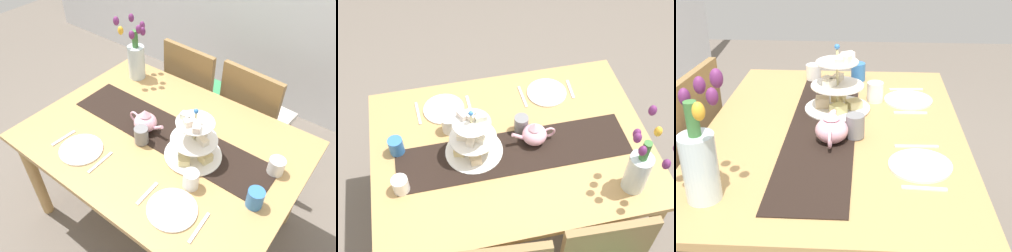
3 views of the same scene
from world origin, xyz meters
TOP-DOWN VIEW (x-y plane):
  - ground_plane at (0.00, 0.00)m, footprint 8.00×8.00m
  - dining_table at (0.00, 0.00)m, footprint 1.47×1.07m
  - chair_left at (-0.28, 0.76)m, footprint 0.44×0.44m
  - chair_right at (0.20, 0.76)m, footprint 0.46×0.46m
  - table_runner at (0.00, 0.05)m, footprint 1.22×0.28m
  - tiered_cake_stand at (0.20, -0.00)m, footprint 0.30×0.30m
  - teapot at (-0.12, 0.00)m, footprint 0.24×0.13m
  - tulip_vase at (-0.52, 0.38)m, footprint 0.18×0.25m
  - cream_jug at (0.59, 0.15)m, footprint 0.08×0.08m
  - dinner_plate_left at (-0.29, -0.33)m, footprint 0.23×0.23m
  - fork_left at (-0.43, -0.33)m, footprint 0.02×0.15m
  - knife_left at (-0.14, -0.33)m, footprint 0.02×0.17m
  - dinner_plate_right at (0.32, -0.33)m, footprint 0.23×0.23m
  - fork_right at (0.17, -0.33)m, footprint 0.02×0.15m
  - knife_right at (0.46, -0.33)m, footprint 0.03×0.17m
  - mug_grey at (-0.07, -0.09)m, footprint 0.08×0.08m
  - mug_white_text at (0.31, -0.17)m, footprint 0.08×0.08m
  - mug_orange at (0.59, -0.08)m, footprint 0.08×0.08m

SIDE VIEW (x-z plane):
  - ground_plane at x=0.00m, z-range 0.00..0.00m
  - chair_left at x=-0.28m, z-range 0.05..0.96m
  - chair_right at x=0.20m, z-range 0.05..0.96m
  - dining_table at x=0.00m, z-range 0.27..1.00m
  - table_runner at x=0.00m, z-range 0.73..0.74m
  - fork_left at x=-0.43m, z-range 0.73..0.74m
  - knife_left at x=-0.14m, z-range 0.73..0.74m
  - fork_right at x=0.17m, z-range 0.73..0.74m
  - knife_right at x=0.46m, z-range 0.73..0.74m
  - dinner_plate_left at x=-0.29m, z-range 0.73..0.74m
  - dinner_plate_right at x=0.32m, z-range 0.73..0.74m
  - cream_jug at x=0.59m, z-range 0.73..0.82m
  - mug_white_text at x=0.31m, z-range 0.73..0.83m
  - mug_orange at x=0.59m, z-range 0.73..0.83m
  - mug_grey at x=-0.07m, z-range 0.74..0.83m
  - teapot at x=-0.12m, z-range 0.73..0.86m
  - tiered_cake_stand at x=0.20m, z-range 0.67..0.98m
  - tulip_vase at x=-0.52m, z-range 0.66..1.12m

